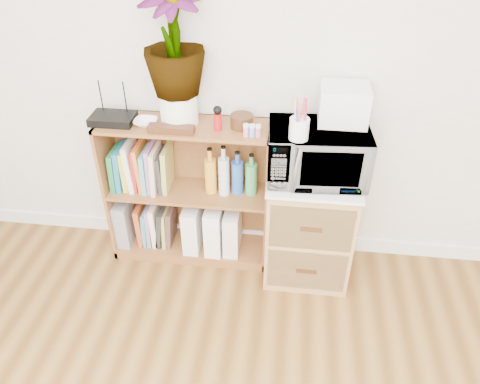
# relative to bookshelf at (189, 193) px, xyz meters

# --- Properties ---
(skirting_board) EXTENTS (4.00, 0.02, 0.10)m
(skirting_board) POSITION_rel_bookshelf_xyz_m (0.35, 0.14, -0.42)
(skirting_board) COLOR white
(skirting_board) RESTS_ON ground
(bookshelf) EXTENTS (1.00, 0.30, 0.95)m
(bookshelf) POSITION_rel_bookshelf_xyz_m (0.00, 0.00, 0.00)
(bookshelf) COLOR brown
(bookshelf) RESTS_ON ground
(wicker_unit) EXTENTS (0.50, 0.45, 0.70)m
(wicker_unit) POSITION_rel_bookshelf_xyz_m (0.75, -0.08, -0.12)
(wicker_unit) COLOR #9E7542
(wicker_unit) RESTS_ON ground
(microwave) EXTENTS (0.56, 0.40, 0.30)m
(microwave) POSITION_rel_bookshelf_xyz_m (0.75, -0.08, 0.39)
(microwave) COLOR white
(microwave) RESTS_ON wicker_unit
(pen_cup) EXTENTS (0.10, 0.10, 0.11)m
(pen_cup) POSITION_rel_bookshelf_xyz_m (0.64, -0.20, 0.60)
(pen_cup) COLOR white
(pen_cup) RESTS_ON microwave
(small_appliance) EXTENTS (0.25, 0.21, 0.20)m
(small_appliance) POSITION_rel_bookshelf_xyz_m (0.87, 0.01, 0.64)
(small_appliance) COLOR white
(small_appliance) RESTS_ON microwave
(router) EXTENTS (0.24, 0.17, 0.04)m
(router) POSITION_rel_bookshelf_xyz_m (-0.40, -0.02, 0.50)
(router) COLOR black
(router) RESTS_ON bookshelf
(white_bowl) EXTENTS (0.13, 0.13, 0.03)m
(white_bowl) POSITION_rel_bookshelf_xyz_m (-0.21, -0.03, 0.49)
(white_bowl) COLOR white
(white_bowl) RESTS_ON bookshelf
(plant_pot) EXTENTS (0.21, 0.21, 0.18)m
(plant_pot) POSITION_rel_bookshelf_xyz_m (-0.03, 0.02, 0.56)
(plant_pot) COLOR white
(plant_pot) RESTS_ON bookshelf
(potted_plant) EXTENTS (0.33, 0.33, 0.60)m
(potted_plant) POSITION_rel_bookshelf_xyz_m (-0.03, 0.02, 0.95)
(potted_plant) COLOR #437B31
(potted_plant) RESTS_ON plant_pot
(trinket_box) EXTENTS (0.25, 0.06, 0.04)m
(trinket_box) POSITION_rel_bookshelf_xyz_m (-0.05, -0.10, 0.50)
(trinket_box) COLOR #3A1E0F
(trinket_box) RESTS_ON bookshelf
(kokeshi_doll) EXTENTS (0.04, 0.04, 0.10)m
(kokeshi_doll) POSITION_rel_bookshelf_xyz_m (0.20, -0.04, 0.52)
(kokeshi_doll) COLOR #A71416
(kokeshi_doll) RESTS_ON bookshelf
(wooden_bowl) EXTENTS (0.13, 0.13, 0.07)m
(wooden_bowl) POSITION_rel_bookshelf_xyz_m (0.33, 0.01, 0.51)
(wooden_bowl) COLOR #3D2510
(wooden_bowl) RESTS_ON bookshelf
(paint_jars) EXTENTS (0.11, 0.04, 0.06)m
(paint_jars) POSITION_rel_bookshelf_xyz_m (0.40, -0.09, 0.50)
(paint_jars) COLOR pink
(paint_jars) RESTS_ON bookshelf
(file_box) EXTENTS (0.09, 0.25, 0.31)m
(file_box) POSITION_rel_bookshelf_xyz_m (-0.44, 0.00, -0.25)
(file_box) COLOR gray
(file_box) RESTS_ON bookshelf
(magazine_holder_left) EXTENTS (0.10, 0.25, 0.32)m
(magazine_holder_left) POSITION_rel_bookshelf_xyz_m (0.01, -0.01, -0.25)
(magazine_holder_left) COLOR white
(magazine_holder_left) RESTS_ON bookshelf
(magazine_holder_mid) EXTENTS (0.10, 0.26, 0.33)m
(magazine_holder_mid) POSITION_rel_bookshelf_xyz_m (0.16, -0.01, -0.24)
(magazine_holder_mid) COLOR white
(magazine_holder_mid) RESTS_ON bookshelf
(magazine_holder_right) EXTENTS (0.10, 0.24, 0.30)m
(magazine_holder_right) POSITION_rel_bookshelf_xyz_m (0.27, -0.01, -0.25)
(magazine_holder_right) COLOR silver
(magazine_holder_right) RESTS_ON bookshelf
(cookbooks) EXTENTS (0.36, 0.20, 0.31)m
(cookbooks) POSITION_rel_bookshelf_xyz_m (-0.29, 0.00, 0.16)
(cookbooks) COLOR #1D703E
(cookbooks) RESTS_ON bookshelf
(liquor_bottles) EXTENTS (0.31, 0.07, 0.32)m
(liquor_bottles) POSITION_rel_bookshelf_xyz_m (0.26, 0.00, 0.17)
(liquor_bottles) COLOR gold
(liquor_bottles) RESTS_ON bookshelf
(lower_books) EXTENTS (0.24, 0.19, 0.30)m
(lower_books) POSITION_rel_bookshelf_xyz_m (-0.24, 0.00, -0.27)
(lower_books) COLOR #BC4A21
(lower_books) RESTS_ON bookshelf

